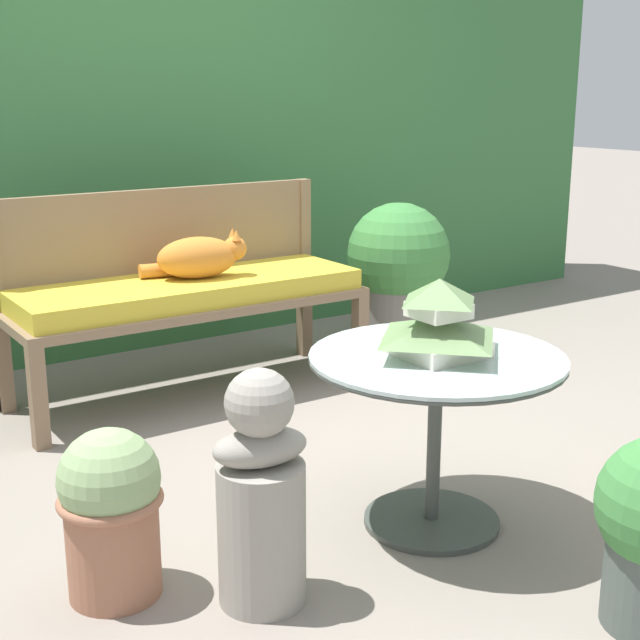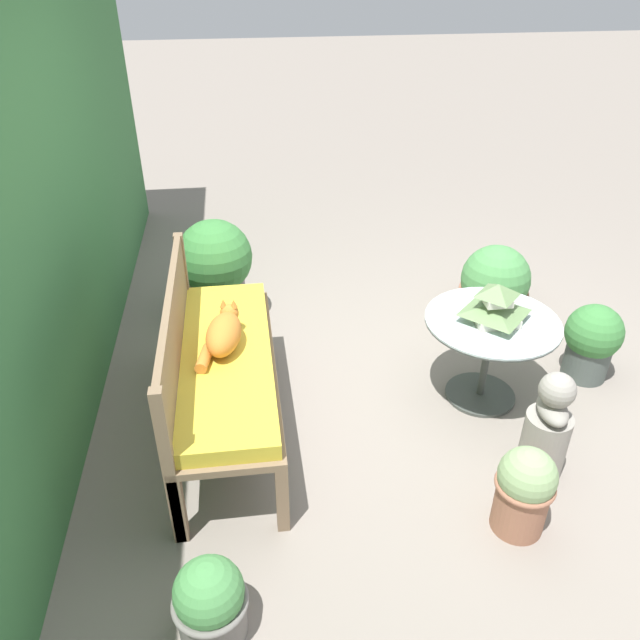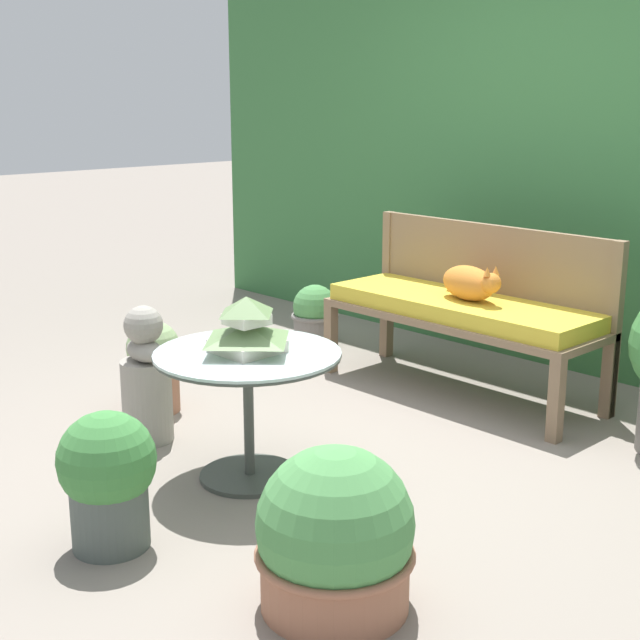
# 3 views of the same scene
# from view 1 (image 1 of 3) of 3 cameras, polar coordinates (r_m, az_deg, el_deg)

# --- Properties ---
(ground) EXTENTS (30.00, 30.00, 0.00)m
(ground) POSITION_cam_1_polar(r_m,az_deg,el_deg) (3.31, 3.21, -9.41)
(ground) COLOR gray
(foliage_hedge_back) EXTENTS (6.40, 0.74, 2.38)m
(foliage_hedge_back) POSITION_cam_1_polar(r_m,az_deg,el_deg) (5.02, -12.74, 12.53)
(foliage_hedge_back) COLOR #38703D
(foliage_hedge_back) RESTS_ON ground
(garden_bench) EXTENTS (1.58, 0.54, 0.53)m
(garden_bench) POSITION_cam_1_polar(r_m,az_deg,el_deg) (3.97, -8.36, 1.47)
(garden_bench) COLOR #7F664C
(garden_bench) RESTS_ON ground
(bench_backrest) EXTENTS (1.58, 0.06, 0.91)m
(bench_backrest) POSITION_cam_1_polar(r_m,az_deg,el_deg) (4.15, -9.98, 4.88)
(bench_backrest) COLOR #7F664C
(bench_backrest) RESTS_ON ground
(cat) EXTENTS (0.45, 0.28, 0.21)m
(cat) POSITION_cam_1_polar(r_m,az_deg,el_deg) (3.96, -7.75, 4.00)
(cat) COLOR orange
(cat) RESTS_ON garden_bench
(patio_table) EXTENTS (0.78, 0.78, 0.56)m
(patio_table) POSITION_cam_1_polar(r_m,az_deg,el_deg) (2.76, 7.43, -4.54)
(patio_table) COLOR #424742
(patio_table) RESTS_ON ground
(pagoda_birdhouse) EXTENTS (0.33, 0.33, 0.24)m
(pagoda_birdhouse) POSITION_cam_1_polar(r_m,az_deg,el_deg) (2.70, 7.58, -0.18)
(pagoda_birdhouse) COLOR silver
(pagoda_birdhouse) RESTS_ON patio_table
(garden_bust) EXTENTS (0.28, 0.24, 0.66)m
(garden_bust) POSITION_cam_1_polar(r_m,az_deg,el_deg) (2.40, -3.79, -11.38)
(garden_bust) COLOR gray
(garden_bust) RESTS_ON ground
(potted_plant_bench_right) EXTENTS (0.54, 0.54, 0.78)m
(potted_plant_bench_right) POSITION_cam_1_polar(r_m,az_deg,el_deg) (4.68, 5.01, 3.12)
(potted_plant_bench_right) COLOR slate
(potted_plant_bench_right) RESTS_ON ground
(potted_plant_path_edge) EXTENTS (0.29, 0.29, 0.48)m
(potted_plant_path_edge) POSITION_cam_1_polar(r_m,az_deg,el_deg) (2.50, -13.23, -11.73)
(potted_plant_path_edge) COLOR #9E664C
(potted_plant_path_edge) RESTS_ON ground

